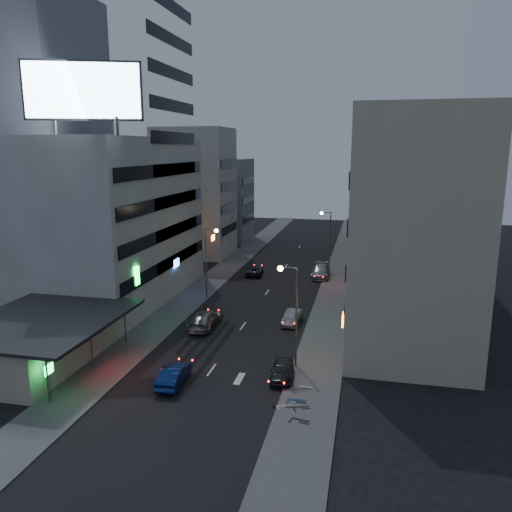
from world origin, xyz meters
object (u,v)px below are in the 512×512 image
(parked_car_right_near, at_px, (282,370))
(scooter_black_a, at_px, (311,413))
(scooter_black_b, at_px, (309,398))
(parked_car_left, at_px, (254,270))
(scooter_blue, at_px, (306,392))
(parked_car_right_far, at_px, (321,271))
(road_car_silver, at_px, (205,319))
(scooter_silver_b, at_px, (312,381))
(road_car_blue, at_px, (174,375))
(parked_car_right_mid, at_px, (292,317))
(scooter_silver_a, at_px, (293,397))
(person, at_px, (290,374))

(parked_car_right_near, xyz_separation_m, scooter_black_a, (2.79, -5.68, -0.00))
(parked_car_right_near, bearing_deg, scooter_black_b, -60.62)
(parked_car_left, xyz_separation_m, scooter_blue, (11.16, -33.23, 0.05))
(parked_car_right_near, xyz_separation_m, parked_car_right_far, (0.00, 30.74, 0.15))
(road_car_silver, xyz_separation_m, scooter_silver_b, (11.51, -10.31, -0.20))
(road_car_blue, bearing_deg, scooter_black_b, 169.09)
(parked_car_right_mid, distance_m, parked_car_right_far, 18.68)
(road_car_blue, height_order, scooter_silver_a, road_car_blue)
(scooter_black_b, relative_size, scooter_silver_b, 1.05)
(parked_car_right_near, bearing_deg, scooter_silver_b, -27.62)
(scooter_silver_a, bearing_deg, scooter_black_b, -104.46)
(parked_car_right_near, distance_m, parked_car_left, 31.47)
(road_car_blue, relative_size, scooter_black_a, 2.42)
(scooter_blue, bearing_deg, person, 36.78)
(scooter_blue, relative_size, scooter_black_b, 1.12)
(parked_car_right_far, height_order, scooter_blue, parked_car_right_far)
(road_car_silver, xyz_separation_m, person, (9.94, -10.54, 0.28))
(parked_car_right_mid, xyz_separation_m, road_car_silver, (-8.05, -2.85, 0.15))
(scooter_silver_a, distance_m, scooter_silver_b, 2.93)
(scooter_silver_a, height_order, scooter_blue, scooter_blue)
(parked_car_right_far, bearing_deg, person, -90.03)
(road_car_silver, height_order, scooter_black_b, road_car_silver)
(parked_car_left, bearing_deg, scooter_black_b, 101.95)
(road_car_blue, xyz_separation_m, scooter_black_b, (9.98, -1.14, -0.08))
(road_car_silver, bearing_deg, scooter_silver_a, 127.29)
(parked_car_right_mid, distance_m, road_car_blue, 16.06)
(scooter_blue, bearing_deg, road_car_silver, 41.32)
(parked_car_right_far, xyz_separation_m, scooter_blue, (2.21, -33.80, -0.12))
(scooter_black_b, bearing_deg, road_car_blue, 59.52)
(parked_car_right_near, height_order, scooter_black_a, parked_car_right_near)
(scooter_black_b, bearing_deg, parked_car_left, -5.40)
(scooter_black_a, bearing_deg, parked_car_right_mid, 24.59)
(parked_car_right_near, height_order, parked_car_left, parked_car_right_near)
(parked_car_right_mid, distance_m, scooter_black_b, 16.22)
(road_car_silver, bearing_deg, parked_car_left, -91.99)
(parked_car_left, bearing_deg, person, 100.67)
(scooter_blue, distance_m, scooter_silver_b, 2.00)
(parked_car_right_far, relative_size, scooter_silver_b, 3.55)
(road_car_silver, relative_size, scooter_silver_a, 3.28)
(road_car_blue, distance_m, scooter_silver_b, 10.07)
(road_car_silver, bearing_deg, parked_car_right_far, -114.50)
(parked_car_left, height_order, parked_car_right_far, parked_car_right_far)
(road_car_silver, xyz_separation_m, scooter_blue, (11.32, -12.30, -0.11))
(parked_car_right_near, height_order, parked_car_right_far, parked_car_right_far)
(scooter_black_a, bearing_deg, parked_car_right_near, 38.52)
(scooter_silver_b, bearing_deg, scooter_black_b, -175.17)
(road_car_blue, bearing_deg, scooter_silver_a, 167.85)
(parked_car_right_near, distance_m, parked_car_right_far, 30.74)
(parked_car_right_mid, xyz_separation_m, parked_car_left, (-7.88, 18.08, -0.02))
(road_car_silver, xyz_separation_m, scooter_black_a, (11.90, -14.91, -0.14))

